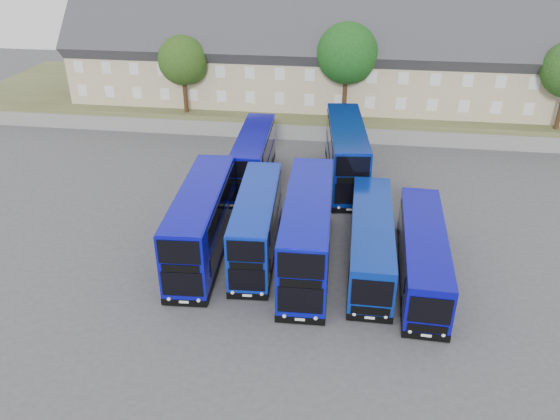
{
  "coord_description": "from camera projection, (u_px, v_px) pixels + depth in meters",
  "views": [
    {
      "loc": [
        3.08,
        -27.17,
        19.57
      ],
      "look_at": [
        -1.47,
        4.88,
        2.2
      ],
      "focal_mm": 35.0,
      "sensor_mm": 36.0,
      "label": 1
    }
  ],
  "objects": [
    {
      "name": "dd_front_mid",
      "position": [
        257.0,
        225.0,
        35.2
      ],
      "size": [
        3.12,
        10.71,
        4.2
      ],
      "rotation": [
        0.0,
        0.0,
        0.07
      ],
      "color": "#0924A5",
      "rests_on": "ground"
    },
    {
      "name": "dd_rear_left",
      "position": [
        254.0,
        159.0,
        44.95
      ],
      "size": [
        2.91,
        10.65,
        4.19
      ],
      "rotation": [
        0.0,
        0.0,
        0.05
      ],
      "color": "#0809A2",
      "rests_on": "ground"
    },
    {
      "name": "earth_bank",
      "position": [
        328.0,
        101.0,
        62.53
      ],
      "size": [
        80.0,
        20.0,
        2.0
      ],
      "primitive_type": "cube",
      "color": "#4F542F",
      "rests_on": "ground"
    },
    {
      "name": "ground",
      "position": [
        293.0,
        281.0,
        33.34
      ],
      "size": [
        120.0,
        120.0,
        0.0
      ],
      "primitive_type": "plane",
      "color": "#46464B",
      "rests_on": "ground"
    },
    {
      "name": "tree_mid",
      "position": [
        349.0,
        56.0,
        51.59
      ],
      "size": [
        5.76,
        5.76,
        9.18
      ],
      "color": "#382314",
      "rests_on": "earth_bank"
    },
    {
      "name": "terrace_row",
      "position": [
        328.0,
        60.0,
        56.39
      ],
      "size": [
        54.0,
        10.4,
        11.2
      ],
      "color": "tan",
      "rests_on": "earth_bank"
    },
    {
      "name": "dd_front_right",
      "position": [
        307.0,
        232.0,
        33.82
      ],
      "size": [
        3.2,
        12.15,
        4.79
      ],
      "rotation": [
        0.0,
        0.0,
        0.04
      ],
      "color": "#090DA6",
      "rests_on": "ground"
    },
    {
      "name": "tree_west",
      "position": [
        184.0,
        62.0,
        53.62
      ],
      "size": [
        4.8,
        4.8,
        7.65
      ],
      "color": "#382314",
      "rests_on": "earth_bank"
    },
    {
      "name": "dd_rear_right",
      "position": [
        346.0,
        154.0,
        44.97
      ],
      "size": [
        4.02,
        12.32,
        4.81
      ],
      "rotation": [
        0.0,
        0.0,
        0.1
      ],
      "color": "navy",
      "rests_on": "ground"
    },
    {
      "name": "retaining_wall",
      "position": [
        322.0,
        134.0,
        53.92
      ],
      "size": [
        70.0,
        0.4,
        1.5
      ],
      "primitive_type": "cube",
      "color": "slate",
      "rests_on": "ground"
    },
    {
      "name": "coach_east_a",
      "position": [
        371.0,
        241.0,
        34.28
      ],
      "size": [
        2.54,
        12.07,
        3.3
      ],
      "rotation": [
        0.0,
        0.0,
        -0.0
      ],
      "color": "#072692",
      "rests_on": "ground"
    },
    {
      "name": "coach_east_b",
      "position": [
        422.0,
        255.0,
        32.92
      ],
      "size": [
        2.83,
        11.94,
        3.24
      ],
      "rotation": [
        0.0,
        0.0,
        -0.03
      ],
      "color": "#09089C",
      "rests_on": "ground"
    },
    {
      "name": "dd_front_left",
      "position": [
        202.0,
        223.0,
        35.01
      ],
      "size": [
        3.39,
        11.72,
        4.6
      ],
      "rotation": [
        0.0,
        0.0,
        0.06
      ],
      "color": "#0909A7",
      "rests_on": "ground"
    }
  ]
}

